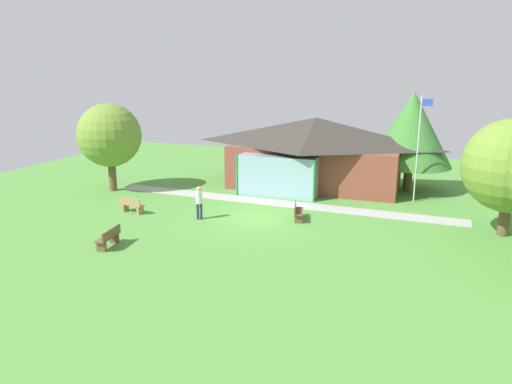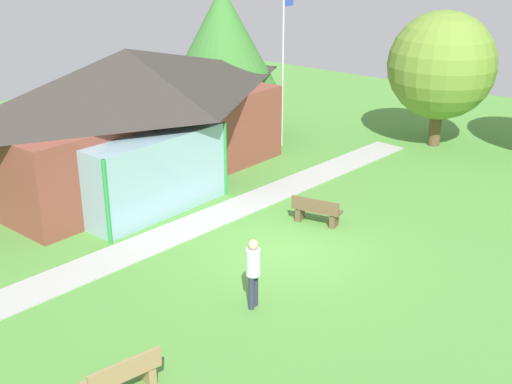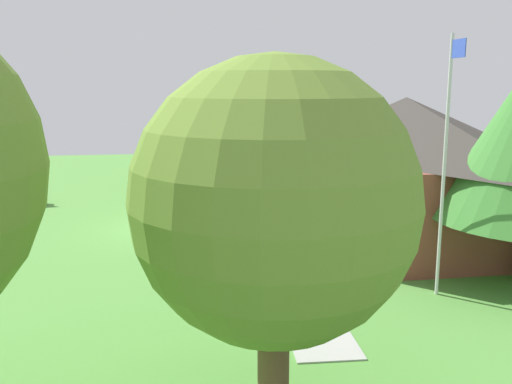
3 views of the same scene
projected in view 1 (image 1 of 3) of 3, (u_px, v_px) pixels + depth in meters
ground_plane at (258, 218)px, 24.83m from camera, size 44.00×44.00×0.00m
pavilion at (313, 152)px, 30.95m from camera, size 11.69×6.85×4.55m
footpath at (276, 203)px, 27.69m from camera, size 20.91×2.30×0.03m
flagpole at (419, 145)px, 27.13m from camera, size 0.64×0.08×6.09m
bench_rear_near_path at (298, 212)px, 24.49m from camera, size 0.77×1.56×0.84m
bench_mid_left at (132, 206)px, 25.71m from camera, size 1.56×0.72×0.84m
bench_front_left at (109, 238)px, 20.68m from camera, size 0.62×1.54×0.84m
visitor_strolling_lawn at (199, 200)px, 24.42m from camera, size 0.34×0.34×1.74m
tree_east_hedge at (511, 166)px, 21.47m from camera, size 4.27×4.27×5.43m
tree_behind_pavilion_right at (412, 129)px, 29.70m from camera, size 5.12×5.12×6.24m
tree_west_hedge at (109, 135)px, 29.79m from camera, size 3.95×3.95×5.53m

